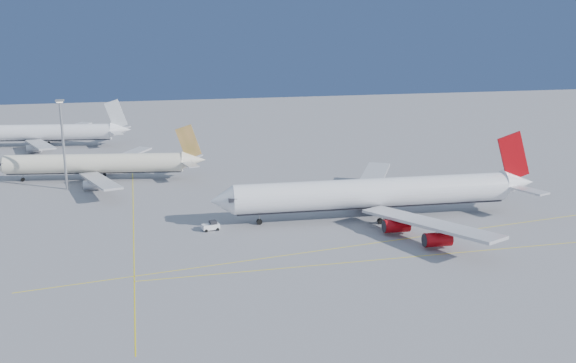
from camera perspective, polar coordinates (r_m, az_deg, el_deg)
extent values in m
plane|color=slate|center=(131.92, 4.15, -4.99)|extent=(500.00, 500.00, 0.00)
cube|color=yellow|center=(121.15, 8.43, -6.86)|extent=(90.00, 0.18, 0.02)
cube|color=yellow|center=(126.54, 4.97, -5.84)|extent=(118.86, 16.88, 0.02)
cube|color=yellow|center=(154.84, -13.59, -2.47)|extent=(0.18, 140.00, 0.02)
cylinder|color=white|center=(144.27, 7.56, -1.00)|extent=(62.91, 9.20, 6.49)
cone|color=white|center=(137.55, -5.93, -1.70)|extent=(5.31, 6.70, 6.49)
cone|color=white|center=(158.67, 19.75, -0.09)|extent=(8.10, 6.50, 6.17)
cube|color=black|center=(137.56, -5.05, -1.38)|extent=(2.06, 6.24, 0.78)
cube|color=#B7B7BC|center=(130.46, 12.43, -3.65)|extent=(18.24, 32.07, 0.62)
cube|color=#B7B7BC|center=(163.16, 7.43, 0.11)|extent=(20.55, 31.28, 0.62)
cube|color=#9B060C|center=(156.51, 19.40, 2.11)|extent=(8.62, 0.88, 11.84)
cylinder|color=gray|center=(139.53, -2.57, -3.08)|extent=(0.27, 0.27, 2.57)
cylinder|color=black|center=(139.92, -2.56, -3.59)|extent=(1.26, 0.84, 1.23)
cylinder|color=gray|center=(141.53, 8.53, -2.98)|extent=(0.36, 0.36, 2.57)
cylinder|color=black|center=(141.90, 8.51, -3.48)|extent=(1.27, 1.06, 1.23)
cylinder|color=gray|center=(149.84, 7.37, -1.99)|extent=(0.36, 0.36, 2.57)
cylinder|color=black|center=(150.20, 7.36, -2.46)|extent=(1.27, 1.06, 1.23)
cylinder|color=#9B060C|center=(134.59, 9.63, -3.90)|extent=(5.49, 3.03, 2.80)
cylinder|color=#9B060C|center=(127.82, 13.16, -5.05)|extent=(5.49, 3.03, 2.80)
cylinder|color=#9B060C|center=(156.94, 6.50, -1.21)|extent=(5.49, 3.03, 2.80)
cylinder|color=#9B060C|center=(167.32, 7.07, -0.28)|extent=(5.49, 3.03, 2.80)
cylinder|color=beige|center=(185.66, -16.82, 1.55)|extent=(48.61, 13.16, 5.31)
cone|color=beige|center=(181.41, -8.34, 1.90)|extent=(7.25, 6.04, 5.04)
cube|color=black|center=(192.49, -23.95, 1.53)|extent=(2.29, 5.22, 0.65)
cube|color=#B7B7BC|center=(171.09, -16.36, 0.06)|extent=(12.03, 26.34, 0.51)
cube|color=#B7B7BC|center=(199.05, -14.63, 2.07)|extent=(19.01, 24.02, 0.51)
cube|color=tan|center=(180.53, -8.84, 3.51)|extent=(7.13, 1.58, 9.85)
cylinder|color=gray|center=(191.73, -22.54, 0.47)|extent=(0.22, 0.22, 2.14)
cylinder|color=black|center=(191.96, -22.51, 0.16)|extent=(1.12, 0.81, 1.02)
cylinder|color=gray|center=(182.56, -16.71, 0.32)|extent=(0.30, 0.30, 2.14)
cylinder|color=black|center=(182.81, -16.69, -0.01)|extent=(1.15, 0.99, 1.02)
cylinder|color=gray|center=(189.73, -16.23, 0.85)|extent=(0.30, 0.30, 2.14)
cylinder|color=black|center=(189.96, -16.21, 0.54)|extent=(1.15, 0.99, 1.02)
cylinder|color=#B7B7BC|center=(174.55, -17.00, -0.31)|extent=(4.79, 3.03, 2.33)
cylinder|color=#B7B7BC|center=(197.42, -15.49, 1.40)|extent=(4.79, 3.03, 2.33)
cylinder|color=white|center=(242.96, -21.26, 4.09)|extent=(50.36, 13.24, 5.61)
cone|color=white|center=(236.26, -14.61, 4.48)|extent=(7.75, 6.34, 5.33)
cube|color=#B7B7BC|center=(227.54, -21.18, 3.09)|extent=(12.91, 27.37, 0.55)
cube|color=#B7B7BC|center=(256.41, -19.31, 4.37)|extent=(19.69, 25.15, 0.55)
cube|color=silver|center=(235.72, -15.06, 5.80)|extent=(7.68, 1.63, 10.60)
cylinder|color=gray|center=(239.44, -21.23, 3.13)|extent=(0.32, 0.32, 2.30)
cylinder|color=black|center=(239.64, -21.20, 2.86)|extent=(1.23, 1.06, 1.10)
cylinder|color=gray|center=(247.01, -20.72, 3.48)|extent=(0.32, 0.32, 2.30)
cylinder|color=black|center=(247.21, -20.69, 3.22)|extent=(1.23, 1.06, 1.10)
cylinder|color=#B7B7BC|center=(231.23, -21.63, 2.73)|extent=(5.14, 3.21, 2.50)
cylinder|color=#B7B7BC|center=(254.86, -20.04, 3.83)|extent=(5.14, 3.21, 2.50)
cube|color=white|center=(136.88, -6.89, -4.00)|extent=(3.85, 2.43, 1.07)
cube|color=black|center=(136.78, -6.68, -3.65)|extent=(1.69, 1.76, 0.81)
cylinder|color=black|center=(135.83, -7.27, -4.37)|extent=(0.67, 0.43, 0.63)
cylinder|color=black|center=(137.54, -7.50, -4.14)|extent=(0.67, 0.43, 0.63)
cylinder|color=black|center=(136.53, -6.26, -4.24)|extent=(0.67, 0.43, 0.63)
cylinder|color=black|center=(138.24, -6.50, -4.02)|extent=(0.67, 0.43, 0.63)
cylinder|color=gray|center=(176.56, -19.33, 3.00)|extent=(0.65, 0.65, 23.21)
cube|color=gray|center=(174.87, -19.64, 6.79)|extent=(2.04, 2.04, 0.46)
cube|color=white|center=(174.91, -19.63, 6.67)|extent=(1.49, 1.49, 0.23)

